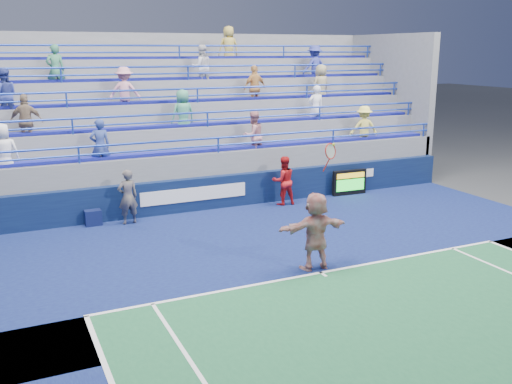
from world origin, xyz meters
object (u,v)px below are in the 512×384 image
tennis_player (316,231)px  line_judge (128,197)px  ball_girl (283,181)px  serve_speed_board (349,183)px  judge_chair (92,216)px

tennis_player → line_judge: 6.48m
line_judge → ball_girl: (5.33, 0.02, -0.01)m
line_judge → ball_girl: 5.33m
serve_speed_board → line_judge: 8.17m
tennis_player → line_judge: bearing=120.5°
judge_chair → line_judge: 1.23m
judge_chair → line_judge: (1.03, -0.38, 0.57)m
judge_chair → tennis_player: 7.39m
serve_speed_board → judge_chair: bearing=178.9°
serve_speed_board → tennis_player: (-4.86, -5.78, 0.50)m
serve_speed_board → judge_chair: size_ratio=1.56×
judge_chair → ball_girl: 6.39m
serve_speed_board → line_judge: size_ratio=0.79×
serve_speed_board → ball_girl: (-2.82, -0.18, 0.38)m
serve_speed_board → ball_girl: size_ratio=0.80×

